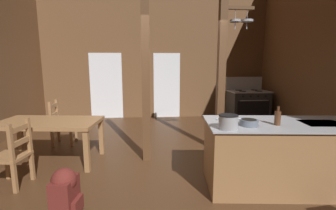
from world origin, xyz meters
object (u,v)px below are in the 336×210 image
ladderback_chair_near_window (13,155)px  backpack (65,193)px  stove_range (248,106)px  kitchen_island (284,155)px  dining_table (49,126)px  ladderback_chair_by_post (61,124)px  bottle_tall_on_counter (278,118)px  mixing_bowl_on_counter (249,123)px  stockpot_on_counter (228,122)px

ladderback_chair_near_window → backpack: bearing=-40.1°
backpack → stove_range: bearing=48.5°
kitchen_island → dining_table: bearing=162.3°
ladderback_chair_near_window → dining_table: bearing=78.9°
ladderback_chair_by_post → backpack: (0.96, -2.65, -0.14)m
kitchen_island → bottle_tall_on_counter: (-0.20, -0.11, 0.56)m
kitchen_island → mixing_bowl_on_counter: 0.78m
stove_range → ladderback_chair_by_post: stove_range is taller
backpack → stockpot_on_counter: bearing=7.9°
stove_range → ladderback_chair_near_window: (-4.83, -3.53, -0.03)m
stove_range → dining_table: stove_range is taller
backpack → dining_table: bearing=115.9°
backpack → stockpot_on_counter: (1.89, 0.26, 0.70)m
stockpot_on_counter → mixing_bowl_on_counter: (0.32, 0.15, -0.05)m
ladderback_chair_near_window → mixing_bowl_on_counter: 3.26m
ladderback_chair_near_window → mixing_bowl_on_counter: bearing=-7.4°
dining_table → stove_range: bearing=29.9°
dining_table → bottle_tall_on_counter: bottle_tall_on_counter is taller
kitchen_island → ladderback_chair_near_window: bearing=175.4°
mixing_bowl_on_counter → ladderback_chair_near_window: bearing=172.6°
stove_range → ladderback_chair_near_window: size_ratio=1.39×
ladderback_chair_near_window → backpack: 1.29m
stove_range → ladderback_chair_near_window: bearing=-143.8°
kitchen_island → backpack: size_ratio=3.76×
ladderback_chair_near_window → stockpot_on_counter: (2.87, -0.57, 0.56)m
mixing_bowl_on_counter → ladderback_chair_by_post: bearing=144.9°
stove_range → ladderback_chair_near_window: stove_range is taller
backpack → mixing_bowl_on_counter: 2.34m
ladderback_chair_near_window → bottle_tall_on_counter: size_ratio=3.85×
bottle_tall_on_counter → ladderback_chair_by_post: bearing=147.9°
stove_range → mixing_bowl_on_counter: bearing=-112.5°
backpack → ladderback_chair_by_post: bearing=110.0°
stockpot_on_counter → mixing_bowl_on_counter: 0.36m
ladderback_chair_near_window → stove_range: bearing=36.2°
kitchen_island → backpack: 2.85m
dining_table → backpack: (0.82, -1.68, -0.34)m
kitchen_island → dining_table: 3.79m
ladderback_chair_by_post → bottle_tall_on_counter: (3.56, -2.23, 0.57)m
kitchen_island → stove_range: stove_range is taller
backpack → ladderback_chair_near_window: bearing=139.9°
kitchen_island → ladderback_chair_near_window: ladderback_chair_near_window is taller
stove_range → bottle_tall_on_counter: bearing=-107.6°
stove_range → bottle_tall_on_counter: stove_range is taller
ladderback_chair_by_post → stockpot_on_counter: 3.76m
ladderback_chair_by_post → backpack: bearing=-70.0°
stockpot_on_counter → mixing_bowl_on_counter: bearing=25.3°
ladderback_chair_near_window → stockpot_on_counter: stockpot_on_counter is taller
stove_range → mixing_bowl_on_counter: stove_range is taller
stockpot_on_counter → ladderback_chair_by_post: bearing=140.1°
ladderback_chair_by_post → bottle_tall_on_counter: size_ratio=3.85×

